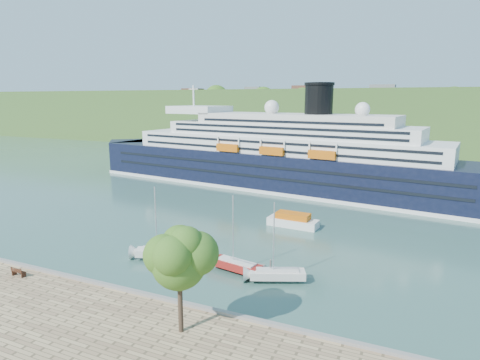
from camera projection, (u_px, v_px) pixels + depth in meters
ground at (143, 303)px, 40.41m from camera, size 400.00×400.00×0.00m
far_hillside at (356, 119)px, 167.97m from camera, size 400.00×50.00×24.00m
quay_coping at (141, 293)px, 40.00m from camera, size 220.00×0.50×0.30m
cruise_ship at (271, 136)px, 91.65m from camera, size 106.34×29.05×23.63m
park_bench at (19, 271)px, 44.13m from camera, size 1.77×0.73×1.13m
promenade_tree at (179, 275)px, 32.74m from camera, size 6.10×6.10×10.10m
floating_pontoon at (199, 259)px, 50.98m from camera, size 17.27×2.90×0.38m
sailboat_white_near at (160, 225)px, 50.62m from camera, size 7.22×4.57×9.06m
sailboat_red at (237, 237)px, 46.55m from camera, size 7.16×3.17×8.95m
sailboat_white_far at (278, 245)px, 44.19m from camera, size 7.03×4.41×8.82m
tender_launch at (293, 220)px, 64.44m from camera, size 8.32×3.33×2.25m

